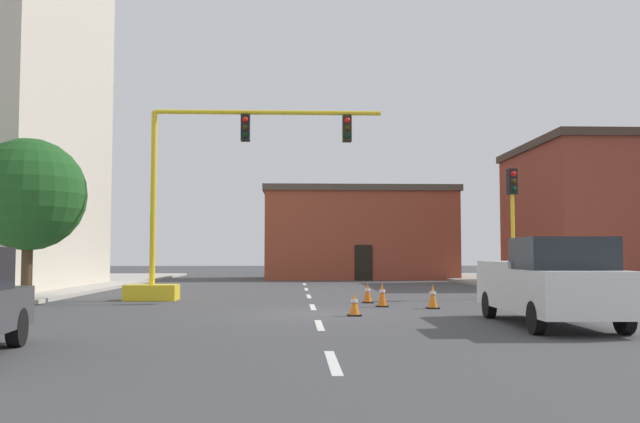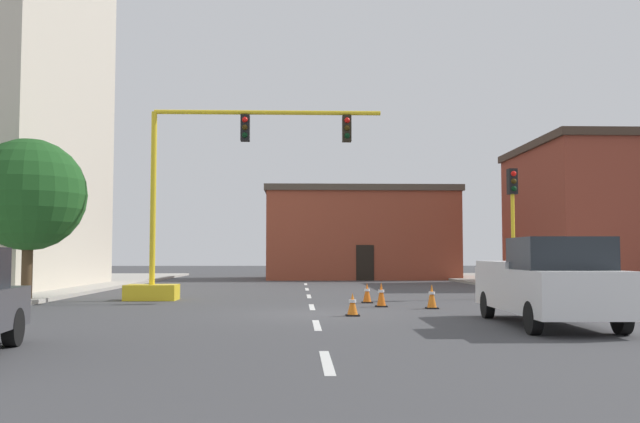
# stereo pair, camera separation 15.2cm
# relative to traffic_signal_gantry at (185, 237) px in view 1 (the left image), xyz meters

# --- Properties ---
(ground_plane) EXTENTS (160.00, 160.00, 0.00)m
(ground_plane) POSITION_rel_traffic_signal_gantry_xyz_m (4.45, -5.95, -2.24)
(ground_plane) COLOR #424244
(sidewalk_right) EXTENTS (6.00, 56.00, 0.14)m
(sidewalk_right) POSITION_rel_traffic_signal_gantry_xyz_m (16.38, 2.05, -2.17)
(sidewalk_right) COLOR #9E998E
(sidewalk_right) RESTS_ON ground_plane
(lane_stripe_seg_1) EXTENTS (0.16, 2.40, 0.01)m
(lane_stripe_seg_1) POSITION_rel_traffic_signal_gantry_xyz_m (4.45, -14.45, -2.24)
(lane_stripe_seg_1) COLOR silver
(lane_stripe_seg_1) RESTS_ON ground_plane
(lane_stripe_seg_2) EXTENTS (0.16, 2.40, 0.01)m
(lane_stripe_seg_2) POSITION_rel_traffic_signal_gantry_xyz_m (4.45, -8.95, -2.24)
(lane_stripe_seg_2) COLOR silver
(lane_stripe_seg_2) RESTS_ON ground_plane
(lane_stripe_seg_3) EXTENTS (0.16, 2.40, 0.01)m
(lane_stripe_seg_3) POSITION_rel_traffic_signal_gantry_xyz_m (4.45, -3.45, -2.24)
(lane_stripe_seg_3) COLOR silver
(lane_stripe_seg_3) RESTS_ON ground_plane
(lane_stripe_seg_4) EXTENTS (0.16, 2.40, 0.01)m
(lane_stripe_seg_4) POSITION_rel_traffic_signal_gantry_xyz_m (4.45, 2.05, -2.24)
(lane_stripe_seg_4) COLOR silver
(lane_stripe_seg_4) RESTS_ON ground_plane
(lane_stripe_seg_5) EXTENTS (0.16, 2.40, 0.01)m
(lane_stripe_seg_5) POSITION_rel_traffic_signal_gantry_xyz_m (4.45, 7.55, -2.24)
(lane_stripe_seg_5) COLOR silver
(lane_stripe_seg_5) RESTS_ON ground_plane
(lane_stripe_seg_6) EXTENTS (0.16, 2.40, 0.01)m
(lane_stripe_seg_6) POSITION_rel_traffic_signal_gantry_xyz_m (4.45, 13.05, -2.24)
(lane_stripe_seg_6) COLOR silver
(lane_stripe_seg_6) RESTS_ON ground_plane
(building_brick_center) EXTENTS (12.54, 7.43, 6.01)m
(building_brick_center) POSITION_rel_traffic_signal_gantry_xyz_m (8.19, 21.72, 0.77)
(building_brick_center) COLOR brown
(building_brick_center) RESTS_ON ground_plane
(building_row_right) EXTENTS (12.40, 10.37, 7.56)m
(building_row_right) POSITION_rel_traffic_signal_gantry_xyz_m (22.43, 11.77, 1.54)
(building_row_right) COLOR brown
(building_row_right) RESTS_ON ground_plane
(traffic_signal_gantry) EXTENTS (9.07, 1.20, 6.83)m
(traffic_signal_gantry) POSITION_rel_traffic_signal_gantry_xyz_m (0.00, 0.00, 0.00)
(traffic_signal_gantry) COLOR yellow
(traffic_signal_gantry) RESTS_ON ground_plane
(traffic_light_pole_right) EXTENTS (0.32, 0.47, 4.80)m
(traffic_light_pole_right) POSITION_rel_traffic_signal_gantry_xyz_m (11.99, 0.52, 1.28)
(traffic_light_pole_right) COLOR yellow
(traffic_light_pole_right) RESTS_ON ground_plane
(tree_left_near) EXTENTS (3.80, 3.80, 5.55)m
(tree_left_near) POSITION_rel_traffic_signal_gantry_xyz_m (-5.09, -1.20, 1.39)
(tree_left_near) COLOR #4C3823
(tree_left_near) RESTS_ON ground_plane
(pickup_truck_white) EXTENTS (2.11, 5.44, 1.99)m
(pickup_truck_white) POSITION_rel_traffic_signal_gantry_xyz_m (9.70, -9.26, -1.27)
(pickup_truck_white) COLOR white
(pickup_truck_white) RESTS_ON ground_plane
(traffic_cone_roadside_a) EXTENTS (0.36, 0.36, 0.61)m
(traffic_cone_roadside_a) POSITION_rel_traffic_signal_gantry_xyz_m (5.46, -6.59, -1.95)
(traffic_cone_roadside_a) COLOR black
(traffic_cone_roadside_a) RESTS_ON ground_plane
(traffic_cone_roadside_b) EXTENTS (0.36, 0.36, 0.76)m
(traffic_cone_roadside_b) POSITION_rel_traffic_signal_gantry_xyz_m (6.60, -3.43, -1.87)
(traffic_cone_roadside_b) COLOR black
(traffic_cone_roadside_b) RESTS_ON ground_plane
(traffic_cone_roadside_c) EXTENTS (0.36, 0.36, 0.67)m
(traffic_cone_roadside_c) POSITION_rel_traffic_signal_gantry_xyz_m (6.33, -1.67, -1.91)
(traffic_cone_roadside_c) COLOR black
(traffic_cone_roadside_c) RESTS_ON ground_plane
(traffic_cone_roadside_d) EXTENTS (0.36, 0.36, 0.73)m
(traffic_cone_roadside_d) POSITION_rel_traffic_signal_gantry_xyz_m (8.02, -4.19, -1.88)
(traffic_cone_roadside_d) COLOR black
(traffic_cone_roadside_d) RESTS_ON ground_plane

